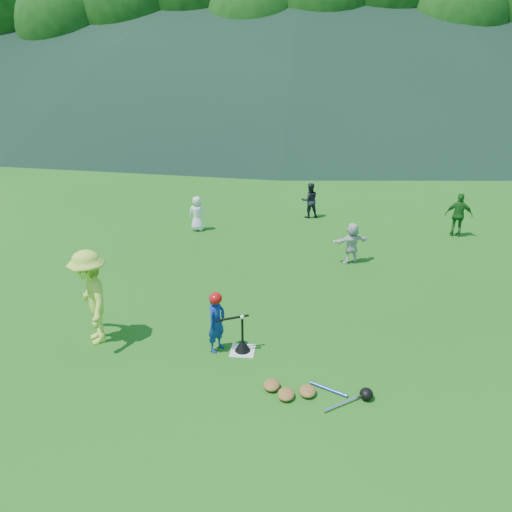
{
  "coord_description": "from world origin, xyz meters",
  "views": [
    {
      "loc": [
        1.05,
        -7.89,
        5.29
      ],
      "look_at": [
        0.0,
        2.5,
        0.9
      ],
      "focal_mm": 35.0,
      "sensor_mm": 36.0,
      "label": 1
    }
  ],
  "objects": [
    {
      "name": "fielder_a",
      "position": [
        -2.23,
        6.52,
        0.54
      ],
      "size": [
        0.55,
        0.38,
        1.08
      ],
      "primitive_type": "imported",
      "rotation": [
        0.0,
        0.0,
        3.08
      ],
      "color": "white",
      "rests_on": "ground"
    },
    {
      "name": "outfield_fence",
      "position": [
        0.0,
        28.0,
        0.7
      ],
      "size": [
        70.07,
        0.08,
        1.33
      ],
      "color": "gray",
      "rests_on": "ground"
    },
    {
      "name": "baseball",
      "position": [
        0.0,
        0.0,
        0.74
      ],
      "size": [
        0.08,
        0.08,
        0.08
      ],
      "primitive_type": "sphere",
      "color": "white",
      "rests_on": "batting_tee"
    },
    {
      "name": "batter_child",
      "position": [
        -0.49,
        0.02,
        0.58
      ],
      "size": [
        0.44,
        0.51,
        1.16
      ],
      "primitive_type": "imported",
      "rotation": [
        0.0,
        0.0,
        1.09
      ],
      "color": "navy",
      "rests_on": "ground"
    },
    {
      "name": "home_plate",
      "position": [
        0.0,
        0.0,
        0.01
      ],
      "size": [
        0.45,
        0.45,
        0.02
      ],
      "primitive_type": "cube",
      "color": "silver",
      "rests_on": "ground"
    },
    {
      "name": "fielder_c",
      "position": [
        5.64,
        6.8,
        0.66
      ],
      "size": [
        0.82,
        0.45,
        1.33
      ],
      "primitive_type": "imported",
      "rotation": [
        0.0,
        0.0,
        2.97
      ],
      "color": "#1C5E1C",
      "rests_on": "ground"
    },
    {
      "name": "equipment_pile",
      "position": [
        1.22,
        -1.15,
        0.07
      ],
      "size": [
        1.8,
        0.76,
        0.19
      ],
      "color": "olive",
      "rests_on": "ground"
    },
    {
      "name": "fielder_d",
      "position": [
        2.32,
        4.45,
        0.55
      ],
      "size": [
        1.07,
        0.67,
        1.1
      ],
      "primitive_type": "imported",
      "rotation": [
        0.0,
        0.0,
        3.51
      ],
      "color": "silver",
      "rests_on": "ground"
    },
    {
      "name": "batting_tee",
      "position": [
        0.0,
        0.0,
        0.13
      ],
      "size": [
        0.3,
        0.3,
        0.68
      ],
      "color": "black",
      "rests_on": "home_plate"
    },
    {
      "name": "adult_coach",
      "position": [
        -2.88,
        0.1,
        0.94
      ],
      "size": [
        1.23,
        1.4,
        1.87
      ],
      "primitive_type": "imported",
      "rotation": [
        0.0,
        0.0,
        -1.01
      ],
      "color": "#BADB40",
      "rests_on": "ground"
    },
    {
      "name": "fielder_b",
      "position": [
        1.22,
        8.16,
        0.59
      ],
      "size": [
        0.67,
        0.59,
        1.17
      ],
      "primitive_type": "imported",
      "rotation": [
        0.0,
        0.0,
        3.42
      ],
      "color": "black",
      "rests_on": "ground"
    },
    {
      "name": "ground",
      "position": [
        0.0,
        0.0,
        0.0
      ],
      "size": [
        120.0,
        120.0,
        0.0
      ],
      "primitive_type": "plane",
      "color": "#195413",
      "rests_on": "ground"
    },
    {
      "name": "tree_line",
      "position": [
        0.2,
        33.83,
        8.21
      ],
      "size": [
        70.04,
        11.4,
        14.82
      ],
      "color": "#382314",
      "rests_on": "ground"
    },
    {
      "name": "batter_gear",
      "position": [
        -0.46,
        0.02,
        1.05
      ],
      "size": [
        0.72,
        0.28,
        0.53
      ],
      "color": "#AD0B0B",
      "rests_on": "ground"
    }
  ]
}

